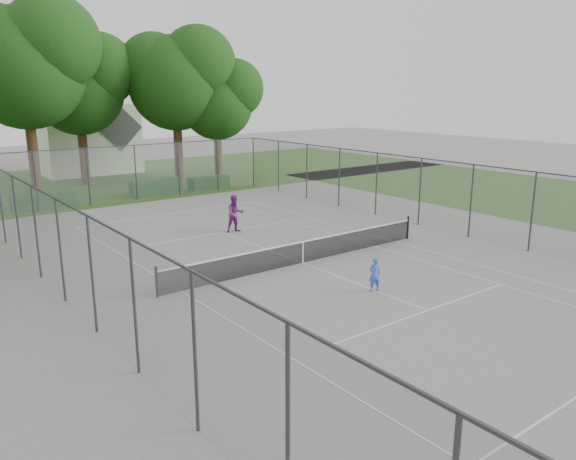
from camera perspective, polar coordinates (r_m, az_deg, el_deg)
ground at (r=23.01m, az=1.51°, el=-3.38°), size 120.00×120.00×0.00m
grass_far at (r=45.76m, az=-19.39°, el=4.63°), size 60.00×20.00×0.00m
grass_right at (r=40.24m, az=26.78°, el=2.70°), size 16.00×40.00×0.00m
court_markings at (r=23.01m, az=1.51°, el=-3.37°), size 11.03×23.83×0.01m
tennis_net at (r=22.86m, az=1.52°, el=-2.16°), size 12.87×0.10×1.10m
perimeter_fence at (r=22.53m, az=1.54°, el=1.01°), size 18.08×34.08×3.52m
tree_far_left at (r=41.30m, az=-25.16°, el=15.53°), size 8.96×8.18×12.88m
tree_far_midleft at (r=44.23m, az=-20.47°, el=14.00°), size 7.58×6.92×10.89m
tree_far_midright at (r=43.84m, az=-11.24°, el=15.18°), size 8.02×7.33×11.54m
tree_far_right at (r=44.42m, az=-7.13°, el=13.25°), size 6.41×5.85×9.21m
hedge_left at (r=36.96m, az=-23.61°, el=2.85°), size 3.62×1.09×0.90m
hedge_mid at (r=38.92m, az=-13.26°, el=4.30°), size 3.42×0.98×1.07m
hedge_right at (r=40.65m, az=-8.05°, el=4.80°), size 2.86×1.05×0.86m
house at (r=50.95m, az=-19.88°, el=9.81°), size 7.63×5.91×9.50m
girl_player at (r=19.96m, az=8.80°, el=-4.47°), size 0.52×0.43×1.22m
woman_player at (r=27.93m, az=-5.39°, el=1.67°), size 1.01×0.85×1.85m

